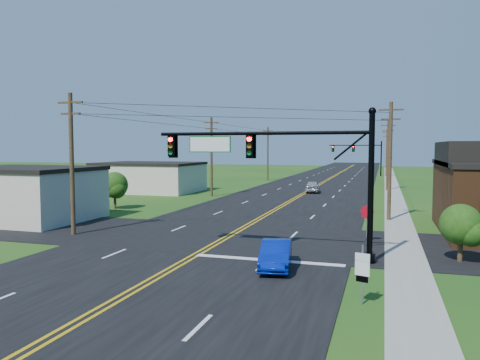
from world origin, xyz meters
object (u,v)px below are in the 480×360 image
(route_sign, at_px, (362,270))
(stop_sign, at_px, (367,216))
(signal_mast_main, at_px, (279,164))
(signal_mast_far, at_px, (358,153))
(blue_car, at_px, (276,255))

(route_sign, relative_size, stop_sign, 0.96)
(signal_mast_main, distance_m, signal_mast_far, 72.00)
(signal_mast_far, bearing_deg, stop_sign, -86.54)
(blue_car, bearing_deg, signal_mast_main, 90.47)
(signal_mast_far, distance_m, blue_car, 74.44)
(signal_mast_main, xyz_separation_m, stop_sign, (4.16, 4.91, -3.14))
(signal_mast_far, distance_m, route_sign, 78.43)
(signal_mast_far, xyz_separation_m, route_sign, (4.28, -78.25, -3.29))
(signal_mast_main, bearing_deg, route_sign, -54.94)
(signal_mast_far, relative_size, blue_car, 2.88)
(route_sign, distance_m, stop_sign, 11.16)
(signal_mast_main, bearing_deg, blue_car, -80.93)
(signal_mast_far, xyz_separation_m, blue_car, (0.27, -74.33, -3.92))
(signal_mast_far, height_order, stop_sign, signal_mast_far)
(stop_sign, bearing_deg, blue_car, -127.71)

